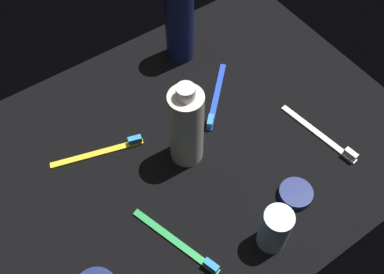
# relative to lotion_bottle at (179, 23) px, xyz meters

# --- Properties ---
(ground_plane) EXTENTS (0.84, 0.64, 0.01)m
(ground_plane) POSITION_rel_lotion_bottle_xyz_m (0.12, 0.22, -0.10)
(ground_plane) COLOR black
(lotion_bottle) EXTENTS (0.06, 0.06, 0.21)m
(lotion_bottle) POSITION_rel_lotion_bottle_xyz_m (0.00, 0.00, 0.00)
(lotion_bottle) COLOR #151E52
(lotion_bottle) RESTS_ON ground_plane
(bodywash_bottle) EXTENTS (0.06, 0.06, 0.19)m
(bodywash_bottle) POSITION_rel_lotion_bottle_xyz_m (0.14, 0.23, -0.00)
(bodywash_bottle) COLOR silver
(bodywash_bottle) RESTS_ON ground_plane
(deodorant_stick) EXTENTS (0.05, 0.05, 0.10)m
(deodorant_stick) POSITION_rel_lotion_bottle_xyz_m (0.12, 0.45, -0.04)
(deodorant_stick) COLOR silver
(deodorant_stick) RESTS_ON ground_plane
(toothbrush_yellow) EXTENTS (0.18, 0.06, 0.02)m
(toothbrush_yellow) POSITION_rel_lotion_bottle_xyz_m (0.27, 0.13, -0.09)
(toothbrush_yellow) COLOR yellow
(toothbrush_yellow) RESTS_ON ground_plane
(toothbrush_green) EXTENTS (0.07, 0.17, 0.02)m
(toothbrush_green) POSITION_rel_lotion_bottle_xyz_m (0.25, 0.37, -0.09)
(toothbrush_green) COLOR green
(toothbrush_green) RESTS_ON ground_plane
(toothbrush_white) EXTENTS (0.04, 0.18, 0.02)m
(toothbrush_white) POSITION_rel_lotion_bottle_xyz_m (-0.10, 0.35, -0.09)
(toothbrush_white) COLOR white
(toothbrush_white) RESTS_ON ground_plane
(toothbrush_blue) EXTENTS (0.14, 0.13, 0.02)m
(toothbrush_blue) POSITION_rel_lotion_bottle_xyz_m (0.01, 0.15, -0.09)
(toothbrush_blue) COLOR blue
(toothbrush_blue) RESTS_ON ground_plane
(cream_tin_left) EXTENTS (0.06, 0.06, 0.02)m
(cream_tin_left) POSITION_rel_lotion_bottle_xyz_m (0.03, 0.41, -0.08)
(cream_tin_left) COLOR navy
(cream_tin_left) RESTS_ON ground_plane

